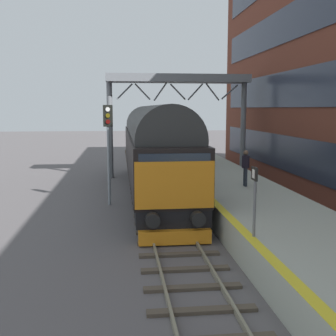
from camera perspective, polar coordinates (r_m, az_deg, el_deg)
ground_plane at (r=16.79m, az=-0.24°, el=-7.56°), size 140.00×140.00×0.00m
track_main at (r=16.78m, az=-0.24°, el=-7.38°), size 2.50×60.00×0.15m
station_platform at (r=17.42m, az=11.67°, el=-5.46°), size 4.00×44.00×1.01m
diesel_locomotive at (r=22.38m, az=-1.96°, el=2.82°), size 2.74×17.80×4.68m
signal_post_near at (r=19.76m, az=-8.06°, el=3.56°), size 0.44×0.22×4.68m
platform_number_sign at (r=11.74m, az=11.63°, el=-3.05°), size 0.10×0.44×1.94m
waiting_passenger at (r=19.43m, az=10.45°, el=0.44°), size 0.35×0.51×1.64m
overhead_footbridge at (r=28.02m, az=1.35°, el=10.98°), size 9.30×2.00×6.70m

